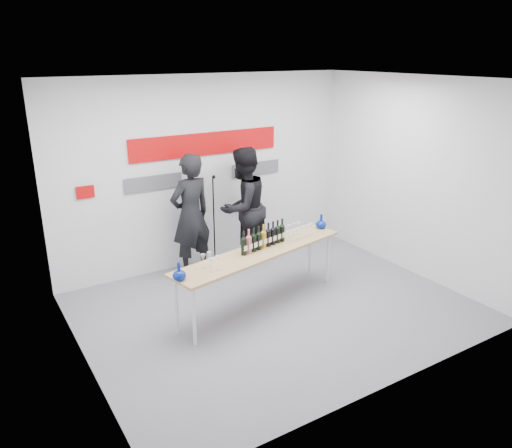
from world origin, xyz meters
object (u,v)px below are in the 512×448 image
object	(u,v)px
presenter_right	(243,207)
mic_stand	(215,247)
tasting_table	(260,255)
presenter_left	(191,216)

from	to	relation	value
presenter_right	mic_stand	size ratio (longest dim) A/B	1.19
tasting_table	mic_stand	distance (m)	1.16
mic_stand	tasting_table	bearing A→B (deg)	-73.32
presenter_left	presenter_right	distance (m)	0.88
presenter_right	mic_stand	xyz separation A→B (m)	(-0.63, -0.23, -0.47)
presenter_left	mic_stand	size ratio (longest dim) A/B	1.18
presenter_right	presenter_left	bearing A→B (deg)	-23.36
presenter_left	presenter_right	xyz separation A→B (m)	(0.88, -0.07, 0.01)
presenter_left	mic_stand	world-z (taller)	presenter_left
tasting_table	presenter_right	size ratio (longest dim) A/B	1.42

